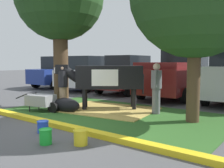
{
  "coord_description": "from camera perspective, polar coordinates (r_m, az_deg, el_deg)",
  "views": [
    {
      "loc": [
        5.25,
        -4.36,
        1.69
      ],
      "look_at": [
        -0.12,
        2.67,
        0.9
      ],
      "focal_mm": 40.18,
      "sensor_mm": 36.0,
      "label": 1
    }
  ],
  "objects": [
    {
      "name": "curb_yellow",
      "position": [
        6.6,
        -11.39,
        -9.31
      ],
      "size": [
        8.32,
        0.24,
        0.12
      ],
      "primitive_type": "cube",
      "color": "yellow",
      "rests_on": "ground"
    },
    {
      "name": "person_handler",
      "position": [
        8.14,
        10.05,
        -0.68
      ],
      "size": [
        0.34,
        0.5,
        1.64
      ],
      "color": "slate",
      "rests_on": "ground"
    },
    {
      "name": "grass_island",
      "position": [
        8.18,
        0.32,
        -6.76
      ],
      "size": [
        7.12,
        4.08,
        0.02
      ],
      "primitive_type": "cube",
      "color": "#2D5B23",
      "rests_on": "ground"
    },
    {
      "name": "sedan_blue",
      "position": [
        17.0,
        -11.3,
        2.63
      ],
      "size": [
        2.11,
        4.45,
        2.02
      ],
      "color": "navy",
      "rests_on": "ground"
    },
    {
      "name": "calf_lying",
      "position": [
        8.58,
        -10.65,
        -4.73
      ],
      "size": [
        1.33,
        0.63,
        0.48
      ],
      "color": "black",
      "rests_on": "ground"
    },
    {
      "name": "bucket_blue",
      "position": [
        6.29,
        -15.45,
        -9.28
      ],
      "size": [
        0.28,
        0.28,
        0.28
      ],
      "color": "blue",
      "rests_on": "ground"
    },
    {
      "name": "ground_plane",
      "position": [
        7.04,
        -12.65,
        -8.93
      ],
      "size": [
        80.0,
        80.0,
        0.0
      ],
      "primitive_type": "plane",
      "color": "#4C4C4F"
    },
    {
      "name": "bucket_yellow",
      "position": [
        5.25,
        -7.15,
        -11.86
      ],
      "size": [
        0.31,
        0.31,
        0.31
      ],
      "color": "yellow",
      "rests_on": "ground"
    },
    {
      "name": "person_visitor_near",
      "position": [
        8.94,
        -11.07,
        -0.43
      ],
      "size": [
        0.43,
        0.37,
        1.58
      ],
      "color": "#9E7F5B",
      "rests_on": "ground"
    },
    {
      "name": "pickup_truck_maroon",
      "position": [
        12.49,
        14.88,
        2.29
      ],
      "size": [
        2.33,
        5.45,
        2.42
      ],
      "color": "maroon",
      "rests_on": "ground"
    },
    {
      "name": "bucket_green",
      "position": [
        5.43,
        -14.86,
        -11.4
      ],
      "size": [
        0.28,
        0.28,
        0.32
      ],
      "color": "green",
      "rests_on": "ground"
    },
    {
      "name": "hay_bedding",
      "position": [
        8.78,
        -1.2,
        -5.84
      ],
      "size": [
        3.48,
        2.79,
        0.04
      ],
      "primitive_type": "cube",
      "rotation": [
        0.0,
        0.0,
        0.13
      ],
      "color": "tan",
      "rests_on": "ground"
    },
    {
      "name": "sedan_silver",
      "position": [
        13.75,
        3.7,
        2.16
      ],
      "size": [
        2.11,
        4.45,
        2.02
      ],
      "color": "maroon",
      "rests_on": "ground"
    },
    {
      "name": "hatchback_white",
      "position": [
        15.18,
        -4.91,
        2.43
      ],
      "size": [
        2.11,
        4.45,
        2.02
      ],
      "color": "silver",
      "rests_on": "ground"
    },
    {
      "name": "wheelbarrow",
      "position": [
        8.79,
        -15.77,
        -3.63
      ],
      "size": [
        1.62,
        0.79,
        0.63
      ],
      "color": "gray",
      "rests_on": "ground"
    },
    {
      "name": "cow_holstein",
      "position": [
        8.82,
        -1.34,
        1.47
      ],
      "size": [
        2.67,
        2.26,
        1.59
      ],
      "color": "black",
      "rests_on": "ground"
    }
  ]
}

